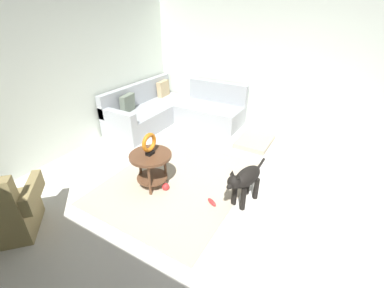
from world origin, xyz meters
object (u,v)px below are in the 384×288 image
(side_table, at_px, (151,162))
(dog_toy_bone, at_px, (212,202))
(dog_toy_rope, at_px, (276,229))
(torus_sculpture, at_px, (149,144))
(dog_bed_mat, at_px, (255,141))
(dog_toy_ball, at_px, (166,187))
(sectional_couch, at_px, (172,111))
(armchair, at_px, (2,213))
(dog, at_px, (245,180))

(side_table, distance_m, dog_toy_bone, 1.03)
(side_table, bearing_deg, dog_toy_rope, -88.57)
(side_table, height_order, torus_sculpture, torus_sculpture)
(side_table, relative_size, dog_bed_mat, 0.75)
(dog_bed_mat, height_order, dog_toy_rope, dog_bed_mat)
(dog_toy_bone, bearing_deg, dog_bed_mat, 1.97)
(side_table, relative_size, dog_toy_rope, 3.15)
(dog_bed_mat, relative_size, dog_toy_rope, 4.20)
(torus_sculpture, bearing_deg, dog_toy_bone, -85.18)
(dog_toy_ball, relative_size, dog_toy_rope, 0.57)
(sectional_couch, bearing_deg, armchair, -176.94)
(armchair, height_order, side_table, armchair)
(dog, xyz_separation_m, dog_toy_ball, (-0.31, 1.07, -0.32))
(armchair, xyz_separation_m, side_table, (1.59, -0.87, 0.09))
(torus_sculpture, bearing_deg, dog_toy_ball, -87.03)
(dog_toy_ball, height_order, dog_toy_bone, dog_toy_ball)
(armchair, relative_size, dog, 1.19)
(armchair, xyz_separation_m, dog_toy_ball, (1.60, -1.09, -0.27))
(dog, bearing_deg, dog_toy_ball, 30.27)
(dog_toy_ball, xyz_separation_m, dog_toy_bone, (0.07, -0.72, -0.02))
(torus_sculpture, distance_m, dog_toy_bone, 1.17)
(dog_toy_rope, bearing_deg, dog_toy_ball, 91.21)
(side_table, xyz_separation_m, dog_toy_rope, (0.05, -1.82, -0.39))
(dog_toy_bone, bearing_deg, torus_sculpture, 94.82)
(dog, bearing_deg, dog_toy_rope, 165.82)
(dog_toy_rope, height_order, dog_toy_bone, dog_toy_bone)
(armchair, height_order, dog_toy_rope, armchair)
(dog, bearing_deg, side_table, 27.99)
(torus_sculpture, bearing_deg, dog_bed_mat, -22.93)
(armchair, height_order, dog_toy_bone, armchair)
(dog_bed_mat, xyz_separation_m, dog_toy_bone, (-2.00, -0.07, -0.01))
(dog_toy_rope, relative_size, dog_toy_bone, 1.06)
(armchair, xyz_separation_m, torus_sculpture, (1.59, -0.87, 0.39))
(dog_bed_mat, bearing_deg, torus_sculpture, 157.07)
(sectional_couch, xyz_separation_m, torus_sculpture, (-2.08, -1.06, 0.42))
(sectional_couch, bearing_deg, dog_bed_mat, -90.16)
(torus_sculpture, xyz_separation_m, dog, (0.33, -1.29, -0.33))
(sectional_couch, distance_m, dog_toy_ball, 2.45)
(sectional_couch, xyz_separation_m, dog, (-1.76, -2.36, 0.09))
(sectional_couch, height_order, dog_toy_ball, sectional_couch)
(dog_toy_ball, distance_m, dog_toy_bone, 0.72)
(dog_toy_rope, xyz_separation_m, dog_toy_bone, (0.03, 0.87, 0.00))
(side_table, bearing_deg, dog, -75.85)
(dog_toy_ball, bearing_deg, sectional_couch, 31.94)
(dog, relative_size, dog_toy_ball, 7.65)
(sectional_couch, height_order, armchair, same)
(sectional_couch, height_order, dog_toy_bone, sectional_couch)
(torus_sculpture, bearing_deg, side_table, 180.00)
(dog_bed_mat, height_order, dog, dog)
(dog_toy_rope, bearing_deg, dog_bed_mat, 24.89)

